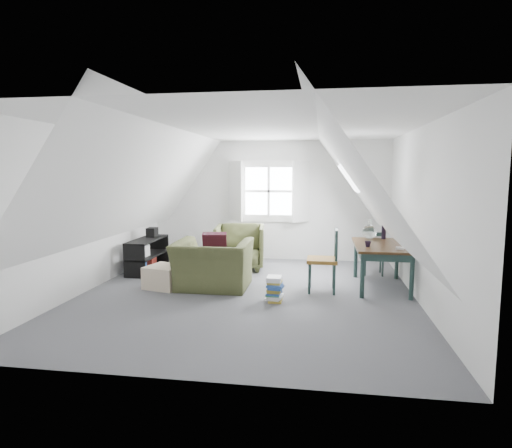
% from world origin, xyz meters
% --- Properties ---
extents(floor, '(5.50, 5.50, 0.00)m').
position_xyz_m(floor, '(0.00, 0.00, 0.00)').
color(floor, '#515257').
rests_on(floor, ground).
extents(ceiling, '(5.50, 5.50, 0.00)m').
position_xyz_m(ceiling, '(0.00, 0.00, 2.50)').
color(ceiling, white).
rests_on(ceiling, wall_back).
extents(wall_back, '(5.00, 0.00, 5.00)m').
position_xyz_m(wall_back, '(0.00, 2.75, 1.25)').
color(wall_back, silver).
rests_on(wall_back, ground).
extents(wall_front, '(5.00, 0.00, 5.00)m').
position_xyz_m(wall_front, '(0.00, -2.75, 1.25)').
color(wall_front, silver).
rests_on(wall_front, ground).
extents(wall_left, '(0.00, 5.50, 5.50)m').
position_xyz_m(wall_left, '(-2.50, 0.00, 1.25)').
color(wall_left, silver).
rests_on(wall_left, ground).
extents(wall_right, '(0.00, 5.50, 5.50)m').
position_xyz_m(wall_right, '(2.50, 0.00, 1.25)').
color(wall_right, silver).
rests_on(wall_right, ground).
extents(slope_left, '(3.19, 5.50, 4.48)m').
position_xyz_m(slope_left, '(-1.55, 0.00, 1.78)').
color(slope_left, white).
rests_on(slope_left, wall_left).
extents(slope_right, '(3.19, 5.50, 4.48)m').
position_xyz_m(slope_right, '(1.55, 0.00, 1.78)').
color(slope_right, white).
rests_on(slope_right, wall_right).
extents(dormer_window, '(1.71, 0.35, 1.30)m').
position_xyz_m(dormer_window, '(0.00, 2.68, 1.45)').
color(dormer_window, white).
rests_on(dormer_window, wall_back).
extents(skylight, '(0.35, 0.75, 0.47)m').
position_xyz_m(skylight, '(1.55, 1.30, 1.75)').
color(skylight, white).
rests_on(skylight, slope_right).
extents(armchair_near, '(1.18, 1.03, 0.76)m').
position_xyz_m(armchair_near, '(-0.59, 0.27, 0.00)').
color(armchair_near, '#414724').
rests_on(armchair_near, floor).
extents(armchair_far, '(1.01, 1.04, 0.85)m').
position_xyz_m(armchair_far, '(-0.44, 1.73, 0.00)').
color(armchair_far, '#414724').
rests_on(armchair_far, floor).
extents(throw_pillow, '(0.42, 0.28, 0.40)m').
position_xyz_m(throw_pillow, '(-0.59, 0.42, 0.69)').
color(throw_pillow, '#3C101E').
rests_on(throw_pillow, armchair_near).
extents(ottoman, '(0.64, 0.64, 0.35)m').
position_xyz_m(ottoman, '(-1.37, 0.19, 0.18)').
color(ottoman, '#C7B396').
rests_on(ottoman, floor).
extents(dining_table, '(0.85, 1.42, 0.71)m').
position_xyz_m(dining_table, '(2.07, 0.72, 0.62)').
color(dining_table, '#321F10').
rests_on(dining_table, floor).
extents(demijohn, '(0.24, 0.24, 0.34)m').
position_xyz_m(demijohn, '(1.92, 1.17, 0.85)').
color(demijohn, silver).
rests_on(demijohn, dining_table).
extents(vase_twigs, '(0.08, 0.08, 0.59)m').
position_xyz_m(vase_twigs, '(2.17, 1.27, 0.84)').
color(vase_twigs, black).
rests_on(vase_twigs, dining_table).
extents(cup, '(0.12, 0.12, 0.09)m').
position_xyz_m(cup, '(1.82, 0.42, 0.71)').
color(cup, black).
rests_on(cup, dining_table).
extents(paper_box, '(0.13, 0.10, 0.04)m').
position_xyz_m(paper_box, '(2.27, 0.27, 0.73)').
color(paper_box, white).
rests_on(paper_box, dining_table).
extents(dining_chair_far, '(0.38, 0.38, 0.80)m').
position_xyz_m(dining_chair_far, '(2.05, 1.59, 0.42)').
color(dining_chair_far, brown).
rests_on(dining_chair_far, floor).
extents(dining_chair_near, '(0.46, 0.46, 0.98)m').
position_xyz_m(dining_chair_near, '(1.17, 0.35, 0.51)').
color(dining_chair_near, brown).
rests_on(dining_chair_near, floor).
extents(media_shelf, '(0.40, 1.19, 0.61)m').
position_xyz_m(media_shelf, '(-2.11, 1.22, 0.28)').
color(media_shelf, black).
rests_on(media_shelf, floor).
extents(electronics_box, '(0.18, 0.24, 0.19)m').
position_xyz_m(electronics_box, '(-2.11, 1.51, 0.69)').
color(electronics_box, black).
rests_on(electronics_box, media_shelf).
extents(magazine_stack, '(0.27, 0.32, 0.36)m').
position_xyz_m(magazine_stack, '(0.46, -0.28, 0.18)').
color(magazine_stack, '#B29933').
rests_on(magazine_stack, floor).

